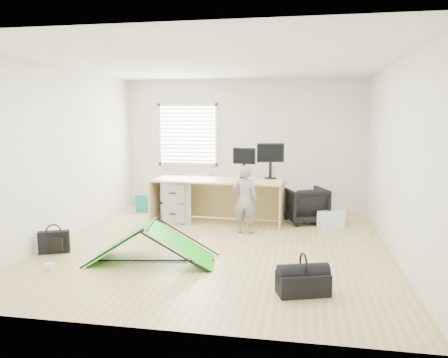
% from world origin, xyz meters
% --- Properties ---
extents(ground, '(5.50, 5.50, 0.00)m').
position_xyz_m(ground, '(0.00, 0.00, 0.00)').
color(ground, tan).
rests_on(ground, ground).
extents(back_wall, '(5.00, 0.02, 2.70)m').
position_xyz_m(back_wall, '(0.00, 2.75, 1.35)').
color(back_wall, silver).
rests_on(back_wall, ground).
extents(window, '(1.20, 0.06, 1.20)m').
position_xyz_m(window, '(-1.20, 2.71, 1.55)').
color(window, silver).
rests_on(window, back_wall).
extents(radiator, '(1.00, 0.12, 0.60)m').
position_xyz_m(radiator, '(-1.20, 2.67, 0.45)').
color(radiator, silver).
rests_on(radiator, back_wall).
extents(desk, '(2.38, 0.87, 0.80)m').
position_xyz_m(desk, '(-0.28, 1.32, 0.40)').
color(desk, tan).
rests_on(desk, ground).
extents(filing_cabinet, '(0.64, 0.77, 0.78)m').
position_xyz_m(filing_cabinet, '(-1.05, 1.39, 0.39)').
color(filing_cabinet, '#9A9D9F').
rests_on(filing_cabinet, ground).
extents(monitor_left, '(0.44, 0.18, 0.41)m').
position_xyz_m(monitor_left, '(0.16, 1.64, 1.01)').
color(monitor_left, black).
rests_on(monitor_left, desk).
extents(monitor_right, '(0.51, 0.25, 0.48)m').
position_xyz_m(monitor_right, '(0.64, 1.64, 1.04)').
color(monitor_right, black).
rests_on(monitor_right, desk).
extents(keyboard, '(0.44, 0.30, 0.02)m').
position_xyz_m(keyboard, '(0.20, 1.62, 0.81)').
color(keyboard, beige).
rests_on(keyboard, desk).
extents(thermos, '(0.09, 0.09, 0.24)m').
position_xyz_m(thermos, '(0.68, 1.66, 0.92)').
color(thermos, '#C06E6B').
rests_on(thermos, desk).
extents(office_chair, '(0.92, 0.93, 0.65)m').
position_xyz_m(office_chair, '(1.29, 1.66, 0.33)').
color(office_chair, black).
rests_on(office_chair, ground).
extents(person, '(0.44, 0.31, 1.14)m').
position_xyz_m(person, '(0.30, 0.71, 0.57)').
color(person, gray).
rests_on(person, ground).
extents(kite, '(1.77, 1.02, 0.52)m').
position_xyz_m(kite, '(-0.73, -0.95, 0.26)').
color(kite, '#1ABB11').
rests_on(kite, ground).
extents(storage_crate, '(0.51, 0.38, 0.27)m').
position_xyz_m(storage_crate, '(1.75, 1.50, 0.14)').
color(storage_crate, silver).
rests_on(storage_crate, ground).
extents(tote_bag, '(0.31, 0.14, 0.36)m').
position_xyz_m(tote_bag, '(-1.96, 1.99, 0.18)').
color(tote_bag, '#1D8173').
rests_on(tote_bag, ground).
extents(laptop_bag, '(0.44, 0.29, 0.32)m').
position_xyz_m(laptop_bag, '(-2.24, -0.83, 0.16)').
color(laptop_bag, black).
rests_on(laptop_bag, ground).
extents(white_box, '(0.11, 0.11, 0.10)m').
position_xyz_m(white_box, '(-1.89, -1.50, 0.05)').
color(white_box, silver).
rests_on(white_box, ground).
extents(duffel_bag, '(0.62, 0.44, 0.24)m').
position_xyz_m(duffel_bag, '(1.25, -1.70, 0.12)').
color(duffel_bag, black).
rests_on(duffel_bag, ground).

